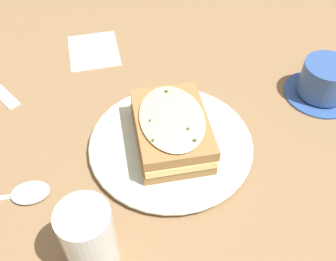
{
  "coord_description": "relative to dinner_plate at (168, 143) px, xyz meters",
  "views": [
    {
      "loc": [
        0.38,
        0.0,
        0.49
      ],
      "look_at": [
        -0.02,
        -0.03,
        0.04
      ],
      "focal_mm": 42.0,
      "sensor_mm": 36.0,
      "label": 1
    }
  ],
  "objects": [
    {
      "name": "sandwich",
      "position": [
        -0.0,
        0.0,
        0.03
      ],
      "size": [
        0.18,
        0.15,
        0.06
      ],
      "rotation": [
        0.0,
        0.0,
        0.27
      ],
      "color": "#A37542",
      "rests_on": "dinner_plate"
    },
    {
      "name": "teacup_with_saucer",
      "position": [
        -0.15,
        0.26,
        0.02
      ],
      "size": [
        0.13,
        0.13,
        0.07
      ],
      "rotation": [
        0.0,
        0.0,
        2.64
      ],
      "color": "#33569E",
      "rests_on": "ground_plane"
    },
    {
      "name": "water_glass",
      "position": [
        0.19,
        -0.08,
        0.05
      ],
      "size": [
        0.06,
        0.06,
        0.11
      ],
      "primitive_type": "cylinder",
      "color": "silver",
      "rests_on": "ground_plane"
    },
    {
      "name": "napkin",
      "position": [
        -0.24,
        -0.18,
        -0.01
      ],
      "size": [
        0.14,
        0.13,
        0.0
      ],
      "primitive_type": "cube",
      "rotation": [
        0.0,
        0.0,
        0.3
      ],
      "color": "white",
      "rests_on": "ground_plane"
    },
    {
      "name": "ground_plane",
      "position": [
        0.02,
        0.03,
        -0.01
      ],
      "size": [
        2.4,
        2.4,
        0.0
      ],
      "primitive_type": "plane",
      "color": "olive"
    },
    {
      "name": "dinner_plate",
      "position": [
        0.0,
        0.0,
        0.0
      ],
      "size": [
        0.26,
        0.26,
        0.01
      ],
      "color": "silver",
      "rests_on": "ground_plane"
    },
    {
      "name": "spoon",
      "position": [
        0.11,
        -0.21,
        -0.0
      ],
      "size": [
        0.06,
        0.17,
        0.01
      ],
      "rotation": [
        0.0,
        0.0,
        0.24
      ],
      "color": "silver",
      "rests_on": "ground_plane"
    }
  ]
}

